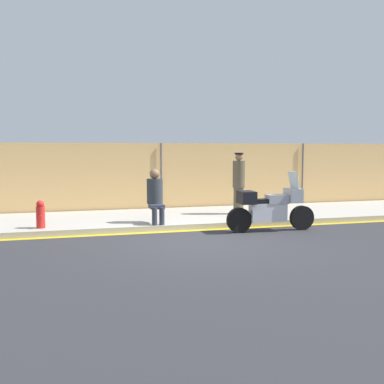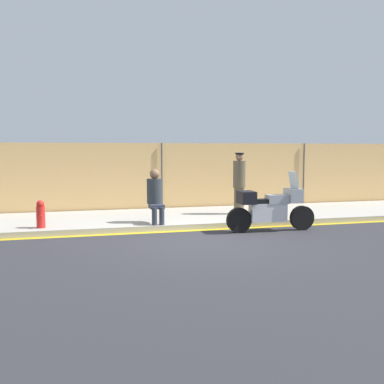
% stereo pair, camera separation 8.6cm
% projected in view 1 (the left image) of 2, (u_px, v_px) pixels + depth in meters
% --- Properties ---
extents(ground_plane, '(120.00, 120.00, 0.00)m').
position_uv_depth(ground_plane, '(204.00, 241.00, 9.72)').
color(ground_plane, '#2D2D33').
extents(sidewalk, '(36.55, 3.22, 0.14)m').
position_uv_depth(sidewalk, '(173.00, 218.00, 12.59)').
color(sidewalk, '#ADA89E').
rests_on(sidewalk, ground_plane).
extents(curb_paint_stripe, '(36.55, 0.18, 0.01)m').
position_uv_depth(curb_paint_stripe, '(188.00, 231.00, 10.97)').
color(curb_paint_stripe, gold).
rests_on(curb_paint_stripe, ground_plane).
extents(storefront_fence, '(34.73, 0.17, 2.18)m').
position_uv_depth(storefront_fence, '(161.00, 178.00, 14.13)').
color(storefront_fence, '#E5B26B').
rests_on(storefront_fence, ground_plane).
extents(motorcycle, '(2.24, 0.54, 1.45)m').
position_uv_depth(motorcycle, '(270.00, 207.00, 10.87)').
color(motorcycle, black).
rests_on(motorcycle, ground_plane).
extents(officer_standing, '(0.35, 0.35, 1.75)m').
position_uv_depth(officer_standing, '(239.00, 183.00, 12.79)').
color(officer_standing, brown).
rests_on(officer_standing, sidewalk).
extents(person_seated_on_curb, '(0.40, 0.70, 1.35)m').
position_uv_depth(person_seated_on_curb, '(155.00, 193.00, 11.24)').
color(person_seated_on_curb, '#2D3342').
rests_on(person_seated_on_curb, sidewalk).
extents(fire_hydrant, '(0.20, 0.25, 0.66)m').
position_uv_depth(fire_hydrant, '(41.00, 214.00, 10.53)').
color(fire_hydrant, red).
rests_on(fire_hydrant, sidewalk).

